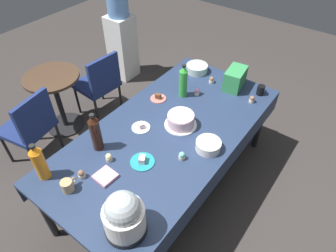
{
  "coord_description": "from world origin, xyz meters",
  "views": [
    {
      "loc": [
        -1.45,
        -1.08,
        2.47
      ],
      "look_at": [
        0.0,
        0.0,
        0.8
      ],
      "focal_mm": 31.63,
      "sensor_mm": 36.0,
      "label": 1
    }
  ],
  "objects": [
    {
      "name": "coffee_mug_black",
      "position": [
        0.94,
        -0.41,
        0.8
      ],
      "size": [
        0.11,
        0.07,
        0.1
      ],
      "color": "black",
      "rests_on": "potluck_table"
    },
    {
      "name": "cupcake_cocoa",
      "position": [
        -0.19,
        -0.27,
        0.78
      ],
      "size": [
        0.05,
        0.05,
        0.07
      ],
      "color": "beige",
      "rests_on": "potluck_table"
    },
    {
      "name": "paper_napkin_stack",
      "position": [
        -0.66,
        0.07,
        0.76
      ],
      "size": [
        0.15,
        0.15,
        0.02
      ],
      "primitive_type": "cube",
      "rotation": [
        0.0,
        0.0,
        -0.06
      ],
      "color": "pink",
      "rests_on": "potluck_table"
    },
    {
      "name": "water_cooler",
      "position": [
        1.23,
        1.73,
        0.59
      ],
      "size": [
        0.32,
        0.32,
        1.24
      ],
      "color": "silver",
      "rests_on": "ground"
    },
    {
      "name": "frosted_layer_cake",
      "position": [
        0.12,
        -0.05,
        0.81
      ],
      "size": [
        0.28,
        0.28,
        0.12
      ],
      "color": "silver",
      "rests_on": "potluck_table"
    },
    {
      "name": "round_cafe_table",
      "position": [
        -0.05,
        1.53,
        0.5
      ],
      "size": [
        0.6,
        0.6,
        0.72
      ],
      "color": "#473323",
      "rests_on": "ground"
    },
    {
      "name": "soda_bottle_lime_soda",
      "position": [
        0.48,
        0.18,
        0.91
      ],
      "size": [
        0.08,
        0.08,
        0.34
      ],
      "color": "green",
      "rests_on": "potluck_table"
    },
    {
      "name": "dessert_plate_coral",
      "position": [
        0.29,
        0.34,
        0.76
      ],
      "size": [
        0.15,
        0.15,
        0.06
      ],
      "color": "#E07266",
      "rests_on": "potluck_table"
    },
    {
      "name": "soda_bottle_orange_juice",
      "position": [
        -0.92,
        0.43,
        0.9
      ],
      "size": [
        0.09,
        0.09,
        0.32
      ],
      "color": "orange",
      "rests_on": "potluck_table"
    },
    {
      "name": "dessert_plate_white",
      "position": [
        -0.11,
        0.2,
        0.76
      ],
      "size": [
        0.16,
        0.16,
        0.05
      ],
      "color": "white",
      "rests_on": "potluck_table"
    },
    {
      "name": "cupcake_berry",
      "position": [
        -0.53,
        0.16,
        0.78
      ],
      "size": [
        0.05,
        0.05,
        0.07
      ],
      "color": "beige",
      "rests_on": "potluck_table"
    },
    {
      "name": "cupcake_lemon",
      "position": [
        0.78,
        -0.4,
        0.78
      ],
      "size": [
        0.05,
        0.05,
        0.07
      ],
      "color": "beige",
      "rests_on": "potluck_table"
    },
    {
      "name": "slow_cooker",
      "position": [
        -0.87,
        -0.33,
        0.91
      ],
      "size": [
        0.26,
        0.26,
        0.34
      ],
      "color": "black",
      "rests_on": "potluck_table"
    },
    {
      "name": "ground",
      "position": [
        0.0,
        0.0,
        0.0
      ],
      "size": [
        9.0,
        9.0,
        0.0
      ],
      "primitive_type": "plane",
      "color": "#383330"
    },
    {
      "name": "soda_bottle_cola",
      "position": [
        -0.49,
        0.32,
        0.91
      ],
      "size": [
        0.08,
        0.08,
        0.35
      ],
      "color": "#33190F",
      "rests_on": "potluck_table"
    },
    {
      "name": "cupcake_mint",
      "position": [
        0.57,
        0.08,
        0.78
      ],
      "size": [
        0.05,
        0.05,
        0.07
      ],
      "color": "beige",
      "rests_on": "potluck_table"
    },
    {
      "name": "glass_salad_bowl",
      "position": [
        0.92,
        0.3,
        0.79
      ],
      "size": [
        0.23,
        0.23,
        0.08
      ],
      "primitive_type": "cylinder",
      "color": "#B2C6BC",
      "rests_on": "potluck_table"
    },
    {
      "name": "cupcake_vanilla",
      "position": [
        0.83,
        0.07,
        0.78
      ],
      "size": [
        0.05,
        0.05,
        0.07
      ],
      "color": "beige",
      "rests_on": "potluck_table"
    },
    {
      "name": "potluck_table",
      "position": [
        0.0,
        0.0,
        0.69
      ],
      "size": [
        2.2,
        1.1,
        0.75
      ],
      "color": "navy",
      "rests_on": "ground"
    },
    {
      "name": "maroon_chair_right",
      "position": [
        0.4,
        1.3,
        0.49
      ],
      "size": [
        0.47,
        0.47,
        0.85
      ],
      "color": "navy",
      "rests_on": "ground"
    },
    {
      "name": "maroon_chair_left",
      "position": [
        -0.54,
        1.31,
        0.49
      ],
      "size": [
        0.51,
        0.51,
        0.85
      ],
      "color": "navy",
      "rests_on": "ground"
    },
    {
      "name": "cupcake_rose",
      "position": [
        -0.76,
        0.21,
        0.78
      ],
      "size": [
        0.05,
        0.05,
        0.07
      ],
      "color": "beige",
      "rests_on": "potluck_table"
    },
    {
      "name": "soda_carton",
      "position": [
        0.9,
        -0.15,
        0.85
      ],
      "size": [
        0.28,
        0.19,
        0.2
      ],
      "primitive_type": "cube",
      "rotation": [
        0.0,
        0.0,
        0.13
      ],
      "color": "#338C4C",
      "rests_on": "potluck_table"
    },
    {
      "name": "coffee_mug_tan",
      "position": [
        -0.89,
        0.19,
        0.8
      ],
      "size": [
        0.12,
        0.08,
        0.09
      ],
      "color": "tan",
      "rests_on": "potluck_table"
    },
    {
      "name": "dessert_plate_teal",
      "position": [
        -0.39,
        -0.05,
        0.76
      ],
      "size": [
        0.19,
        0.19,
        0.06
      ],
      "color": "teal",
      "rests_on": "potluck_table"
    },
    {
      "name": "ceramic_snack_bowl",
      "position": [
        0.02,
        -0.38,
        0.79
      ],
      "size": [
        0.2,
        0.2,
        0.08
      ],
      "primitive_type": "cylinder",
      "color": "silver",
      "rests_on": "potluck_table"
    }
  ]
}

